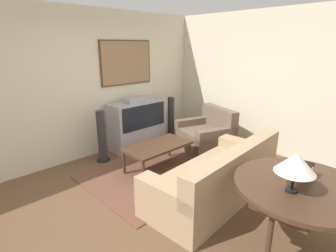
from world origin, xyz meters
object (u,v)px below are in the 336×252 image
object	(u,v)px
console_table	(301,190)
couch	(217,179)
armchair	(206,136)
mantel_clock	(306,171)
speaker_tower_right	(171,119)
coffee_table	(158,147)
tv	(137,124)
table_lamp	(296,163)
speaker_tower_left	(102,138)

from	to	relation	value
console_table	couch	bearing A→B (deg)	78.89
armchair	mantel_clock	size ratio (longest dim) A/B	7.54
speaker_tower_right	mantel_clock	bearing A→B (deg)	-112.34
coffee_table	speaker_tower_right	world-z (taller)	speaker_tower_right
tv	coffee_table	world-z (taller)	tv
couch	table_lamp	xyz separation A→B (m)	(-0.42, -1.11, 0.76)
table_lamp	couch	bearing A→B (deg)	69.09
console_table	table_lamp	distance (m)	0.40
mantel_clock	armchair	bearing A→B (deg)	59.21
couch	speaker_tower_right	bearing A→B (deg)	-123.64
coffee_table	console_table	size ratio (longest dim) A/B	0.89
console_table	speaker_tower_left	xyz separation A→B (m)	(-0.27, 3.33, -0.25)
table_lamp	tv	bearing A→B (deg)	76.46
table_lamp	console_table	bearing A→B (deg)	-7.16
table_lamp	speaker_tower_left	distance (m)	3.36
coffee_table	speaker_tower_right	bearing A→B (deg)	37.38
speaker_tower_right	console_table	bearing A→B (deg)	-114.31
speaker_tower_left	armchair	bearing A→B (deg)	-29.01
coffee_table	speaker_tower_right	xyz separation A→B (m)	(1.29, 0.98, 0.04)
couch	armchair	xyz separation A→B (m)	(1.30, 1.20, -0.00)
couch	console_table	world-z (taller)	couch
armchair	table_lamp	world-z (taller)	table_lamp
tv	speaker_tower_left	world-z (taller)	tv
armchair	coffee_table	xyz separation A→B (m)	(-1.31, 0.01, 0.12)
tv	console_table	size ratio (longest dim) A/B	0.90
speaker_tower_left	speaker_tower_right	bearing A→B (deg)	0.00
table_lamp	speaker_tower_right	bearing A→B (deg)	62.71
armchair	mantel_clock	xyz separation A→B (m)	(-1.38, -2.31, 0.55)
coffee_table	table_lamp	xyz separation A→B (m)	(-0.42, -2.33, 0.64)
armchair	console_table	size ratio (longest dim) A/B	0.94
coffee_table	speaker_tower_left	bearing A→B (deg)	116.49
speaker_tower_right	couch	bearing A→B (deg)	-120.27
couch	speaker_tower_left	world-z (taller)	speaker_tower_left
armchair	speaker_tower_left	size ratio (longest dim) A/B	1.28
couch	mantel_clock	xyz separation A→B (m)	(-0.08, -1.11, 0.55)
armchair	mantel_clock	world-z (taller)	mantel_clock
couch	armchair	distance (m)	1.77
speaker_tower_left	tv	bearing A→B (deg)	5.95
armchair	mantel_clock	distance (m)	2.75
coffee_table	mantel_clock	xyz separation A→B (m)	(-0.07, -2.33, 0.43)
tv	couch	distance (m)	2.33
armchair	couch	bearing A→B (deg)	-28.65
speaker_tower_right	coffee_table	bearing A→B (deg)	-142.62
table_lamp	mantel_clock	bearing A→B (deg)	-0.14
speaker_tower_left	console_table	bearing A→B (deg)	-85.36
speaker_tower_left	speaker_tower_right	xyz separation A→B (m)	(1.78, 0.00, 0.00)
console_table	speaker_tower_right	xyz separation A→B (m)	(1.51, 3.33, -0.25)
mantel_clock	speaker_tower_right	size ratio (longest dim) A/B	0.17
coffee_table	mantel_clock	bearing A→B (deg)	-91.80
coffee_table	table_lamp	distance (m)	2.45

